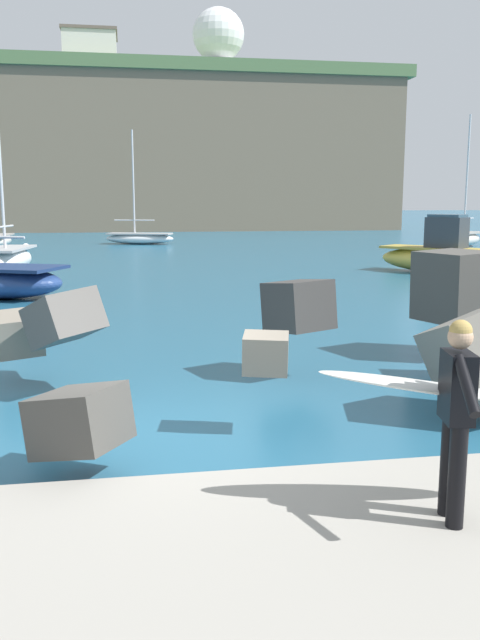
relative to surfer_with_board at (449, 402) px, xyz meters
The scene contains 13 objects.
ground_plane 4.15m from the surfer_with_board, 128.11° to the left, with size 400.00×400.00×0.00m, color #235B7A.
walkway_path 2.84m from the surfer_with_board, 159.93° to the right, with size 48.00×4.40×0.24m, color #9E998E.
breakwater_jetty 6.20m from the surfer_with_board, 134.09° to the left, with size 28.42×7.62×2.60m.
surfer_with_board is the anchor object (origin of this frame).
boat_near_centre 23.62m from the surfer_with_board, 64.34° to the left, with size 4.45×5.02×2.44m.
boat_mid_left 17.88m from the surfer_with_board, 111.62° to the left, with size 4.66×3.66×7.69m.
boat_mid_centre 42.73m from the surfer_with_board, 92.28° to the left, with size 5.07×3.00×7.77m.
boat_far_left 40.75m from the surfer_with_board, 62.25° to the left, with size 4.82×4.46×8.43m.
boat_far_centre 25.77m from the surfer_with_board, 107.22° to the left, with size 2.12×4.44×6.41m.
mooring_buoy_inner 38.71m from the surfer_with_board, 103.00° to the left, with size 0.44×0.44×0.44m.
headland_bluff 79.44m from the surfer_with_board, 99.49° to the left, with size 78.74×34.03×16.35m.
radar_dome 79.82m from the surfer_with_board, 83.57° to the left, with size 6.03×6.03×8.65m.
station_building_central 73.58m from the surfer_with_board, 94.60° to the left, with size 5.71×5.86×4.11m.
Camera 1 is at (-0.27, -8.32, 2.98)m, focal length 37.89 mm.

